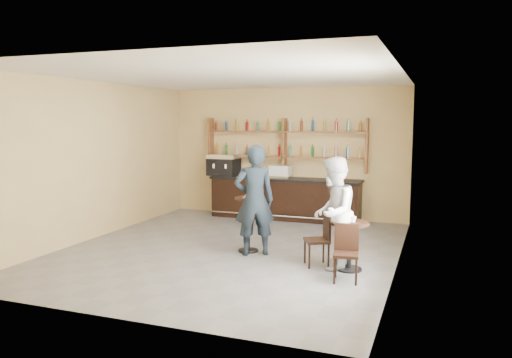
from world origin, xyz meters
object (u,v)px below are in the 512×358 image
(cafe_table, at_px, (349,246))
(patron_second, at_px, (333,213))
(pastry_case, at_px, (281,172))
(chair_west, at_px, (317,240))
(man_main, at_px, (254,200))
(chair_south, at_px, (346,254))
(pedestal_table, at_px, (248,224))
(espresso_machine, at_px, (224,165))
(bar_counter, at_px, (285,198))

(cafe_table, height_order, patron_second, patron_second)
(pastry_case, bearing_deg, patron_second, -64.19)
(chair_west, bearing_deg, pastry_case, 178.52)
(man_main, relative_size, patron_second, 1.08)
(cafe_table, bearing_deg, chair_south, -85.24)
(patron_second, bearing_deg, pedestal_table, -105.80)
(espresso_machine, relative_size, pedestal_table, 0.75)
(bar_counter, height_order, pastry_case, pastry_case)
(pedestal_table, bearing_deg, espresso_machine, 120.96)
(man_main, xyz_separation_m, patron_second, (1.48, -0.31, -0.07))
(pastry_case, bearing_deg, pedestal_table, -86.75)
(bar_counter, xyz_separation_m, chair_south, (2.25, -4.27, -0.08))
(pedestal_table, bearing_deg, man_main, -43.60)
(espresso_machine, relative_size, man_main, 0.38)
(pastry_case, relative_size, pedestal_table, 0.51)
(pastry_case, height_order, patron_second, patron_second)
(chair_west, bearing_deg, man_main, -130.96)
(bar_counter, relative_size, cafe_table, 4.69)
(bar_counter, distance_m, patron_second, 4.14)
(espresso_machine, height_order, pedestal_table, espresso_machine)
(pastry_case, height_order, pedestal_table, pastry_case)
(man_main, distance_m, chair_west, 1.36)
(pastry_case, xyz_separation_m, chair_south, (2.37, -4.27, -0.73))
(espresso_machine, bearing_deg, pastry_case, 5.46)
(pedestal_table, height_order, chair_south, pedestal_table)
(bar_counter, distance_m, cafe_table, 4.28)
(bar_counter, relative_size, pedestal_table, 3.68)
(pedestal_table, bearing_deg, cafe_table, -14.85)
(pedestal_table, xyz_separation_m, chair_west, (1.40, -0.47, -0.07))
(bar_counter, xyz_separation_m, man_main, (0.44, -3.33, 0.49))
(man_main, relative_size, chair_west, 2.26)
(pastry_case, relative_size, chair_south, 0.60)
(chair_west, bearing_deg, patron_second, 57.63)
(man_main, bearing_deg, cafe_table, 140.60)
(espresso_machine, xyz_separation_m, chair_south, (3.89, -4.27, -0.85))
(man_main, distance_m, cafe_table, 1.89)
(bar_counter, distance_m, espresso_machine, 1.81)
(pedestal_table, xyz_separation_m, man_main, (0.19, -0.18, 0.48))
(patron_second, bearing_deg, espresso_machine, -135.11)
(pastry_case, xyz_separation_m, cafe_table, (2.32, -3.67, -0.76))
(espresso_machine, bearing_deg, bar_counter, 5.46)
(pastry_case, bearing_deg, espresso_machine, 176.47)
(bar_counter, height_order, chair_south, bar_counter)
(espresso_machine, bearing_deg, patron_second, -40.16)
(pedestal_table, relative_size, chair_west, 1.15)
(pastry_case, height_order, man_main, man_main)
(chair_south, xyz_separation_m, patron_second, (-0.33, 0.63, 0.49))
(cafe_table, distance_m, chair_west, 0.55)
(bar_counter, height_order, pedestal_table, pedestal_table)
(pastry_case, xyz_separation_m, patron_second, (2.05, -3.64, -0.25))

